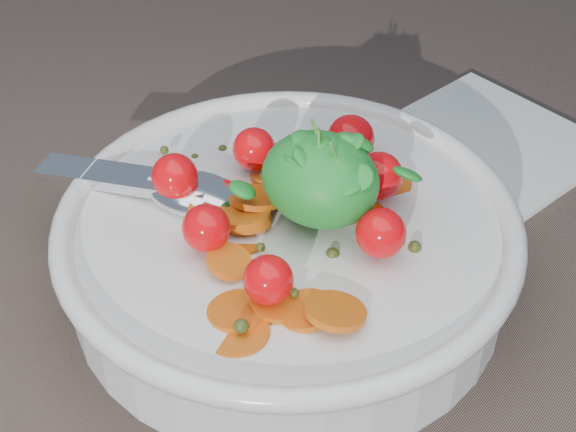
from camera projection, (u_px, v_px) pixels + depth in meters
The scene contains 3 objects.
ground at pixel (309, 299), 0.57m from camera, with size 6.00×6.00×0.00m, color #6F5A4F.
bowl at pixel (288, 244), 0.56m from camera, with size 0.32×0.29×0.12m.
napkin at pixel (492, 141), 0.70m from camera, with size 0.15×0.13×0.01m, color white.
Camera 1 is at (0.23, -0.33, 0.41)m, focal length 55.00 mm.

